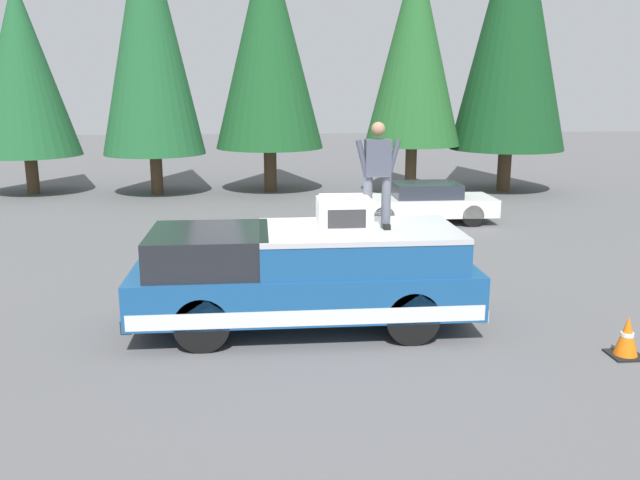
{
  "coord_description": "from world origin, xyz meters",
  "views": [
    {
      "loc": [
        -10.65,
        1.1,
        3.89
      ],
      "look_at": [
        0.18,
        0.11,
        1.35
      ],
      "focal_mm": 37.22,
      "sensor_mm": 36.0,
      "label": 1
    }
  ],
  "objects": [
    {
      "name": "compressor_unit",
      "position": [
        -0.52,
        -0.21,
        1.93
      ],
      "size": [
        0.65,
        0.84,
        0.56
      ],
      "color": "white",
      "rests_on": "pickup_truck"
    },
    {
      "name": "person_on_truck_bed",
      "position": [
        -0.36,
        -0.75,
        2.55
      ],
      "size": [
        0.29,
        0.72,
        1.69
      ],
      "color": "#4C515B",
      "rests_on": "pickup_truck"
    },
    {
      "name": "pickup_truck",
      "position": [
        -0.32,
        0.4,
        0.87
      ],
      "size": [
        2.01,
        5.54,
        1.65
      ],
      "color": "navy",
      "rests_on": "ground"
    },
    {
      "name": "conifer_right",
      "position": [
        14.45,
        9.43,
        4.48
      ],
      "size": [
        3.71,
        3.71,
        7.57
      ],
      "color": "#4C3826",
      "rests_on": "ground"
    },
    {
      "name": "conifer_center_left",
      "position": [
        14.33,
        0.7,
        5.45
      ],
      "size": [
        3.97,
        3.97,
        9.29
      ],
      "color": "#4C3826",
      "rests_on": "ground"
    },
    {
      "name": "conifer_center_right",
      "position": [
        13.95,
        4.86,
        5.73
      ],
      "size": [
        3.64,
        3.64,
        10.01
      ],
      "color": "#4C3826",
      "rests_on": "ground"
    },
    {
      "name": "conifer_far_left",
      "position": [
        13.53,
        -8.09,
        6.17
      ],
      "size": [
        4.17,
        4.17,
        10.8
      ],
      "color": "#4C3826",
      "rests_on": "ground"
    },
    {
      "name": "parked_car_white",
      "position": [
        7.97,
        -3.61,
        0.58
      ],
      "size": [
        1.64,
        4.1,
        1.16
      ],
      "color": "white",
      "rests_on": "ground"
    },
    {
      "name": "traffic_cone",
      "position": [
        -1.98,
        -4.21,
        0.29
      ],
      "size": [
        0.47,
        0.47,
        0.62
      ],
      "color": "black",
      "rests_on": "ground"
    },
    {
      "name": "ground_plane",
      "position": [
        0.0,
        0.0,
        0.0
      ],
      "size": [
        90.0,
        90.0,
        0.0
      ],
      "primitive_type": "plane",
      "color": "#565659"
    },
    {
      "name": "conifer_left",
      "position": [
        13.26,
        -4.44,
        5.21
      ],
      "size": [
        3.44,
        3.44,
        8.67
      ],
      "color": "#4C3826",
      "rests_on": "ground"
    }
  ]
}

